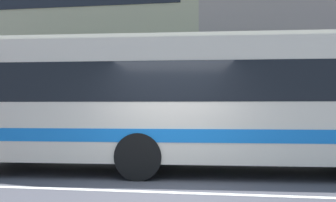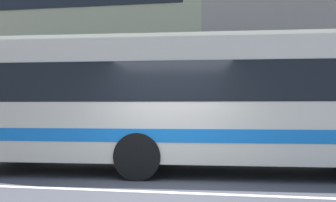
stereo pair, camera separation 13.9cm
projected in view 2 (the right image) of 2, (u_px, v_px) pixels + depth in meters
The scene contains 5 objects.
ground_plane at pixel (163, 192), 7.03m from camera, with size 160.00×160.00×0.00m, color #414148.
lane_centre_line at pixel (163, 192), 7.03m from camera, with size 60.00×0.16×0.01m, color silver.
hedge_row_far at pixel (137, 139), 13.07m from camera, with size 13.71×1.10×0.92m, color #284720.
apartment_block_left at pixel (37, 24), 22.47m from camera, with size 19.57×8.52×12.61m.
transit_bus at pixel (173, 99), 9.30m from camera, with size 10.76×3.09×3.13m.
Camera 2 is at (1.26, -6.95, 1.54)m, focal length 41.77 mm.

